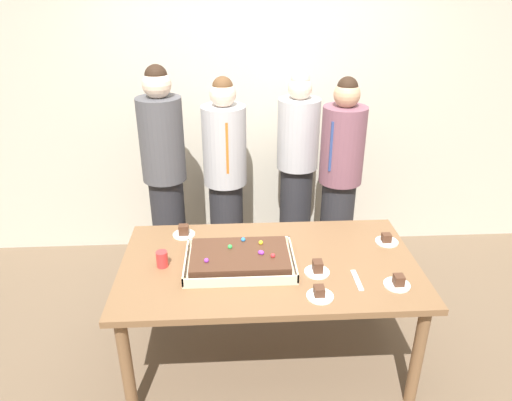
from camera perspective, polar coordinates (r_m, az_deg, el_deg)
ground_plane at (r=3.37m, az=1.45°, el=-18.22°), size 12.00×12.00×0.00m
interior_back_panel at (r=4.12m, az=-0.13°, el=13.87°), size 8.00×0.12×3.00m
party_table at (r=2.95m, az=1.59°, el=-8.78°), size 1.82×1.03×0.75m
sheet_cake at (r=2.85m, az=-1.99°, el=-7.16°), size 0.66×0.45×0.11m
plated_slice_near_left at (r=3.21m, az=15.63°, el=-4.66°), size 0.15×0.15×0.06m
plated_slice_near_right at (r=3.21m, az=-8.80°, el=-3.83°), size 0.15×0.15×0.08m
plated_slice_far_left at (r=2.82m, az=7.48°, el=-8.28°), size 0.15×0.15×0.08m
plated_slice_far_right at (r=2.63m, az=7.77°, el=-11.21°), size 0.15×0.15×0.06m
plated_slice_center_front at (r=2.80m, az=16.89°, el=-9.56°), size 0.15×0.15×0.07m
drink_cup_nearest at (r=2.89m, az=-11.38°, el=-7.01°), size 0.07×0.07×0.10m
cake_server_utensil at (r=2.80m, az=12.21°, el=-9.46°), size 0.03×0.20×0.01m
person_serving_front at (r=3.84m, az=-3.76°, el=2.96°), size 0.35×0.35×1.67m
person_green_shirt_behind at (r=3.98m, az=5.01°, el=3.83°), size 0.34×0.34×1.68m
person_striped_tie_right at (r=3.71m, az=10.16°, el=2.19°), size 0.33×0.33×1.70m
person_far_right_suit at (r=3.71m, az=-11.04°, el=2.93°), size 0.34×0.34×1.78m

